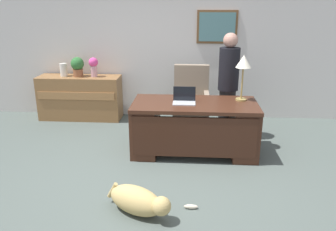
{
  "coord_description": "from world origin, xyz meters",
  "views": [
    {
      "loc": [
        0.49,
        -3.88,
        2.17
      ],
      "look_at": [
        0.2,
        0.3,
        0.75
      ],
      "focal_mm": 36.52,
      "sensor_mm": 36.0,
      "label": 1
    }
  ],
  "objects_px": {
    "desk_lamp": "(243,64)",
    "vase_empty": "(64,70)",
    "desk": "(194,126)",
    "laptop": "(184,99)",
    "dog_lying": "(139,201)",
    "dog_toy_bone": "(191,207)",
    "person_standing": "(228,86)",
    "potted_plant": "(78,66)",
    "armchair": "(191,102)",
    "credenza": "(80,98)",
    "vase_with_flowers": "(94,65)"
  },
  "relations": [
    {
      "from": "desk_lamp",
      "to": "vase_empty",
      "type": "distance_m",
      "value": 3.36
    },
    {
      "from": "desk",
      "to": "laptop",
      "type": "height_order",
      "value": "laptop"
    },
    {
      "from": "dog_lying",
      "to": "dog_toy_bone",
      "type": "bearing_deg",
      "value": 12.91
    },
    {
      "from": "person_standing",
      "to": "desk_lamp",
      "type": "bearing_deg",
      "value": -69.95
    },
    {
      "from": "potted_plant",
      "to": "desk",
      "type": "bearing_deg",
      "value": -33.56
    },
    {
      "from": "armchair",
      "to": "potted_plant",
      "type": "distance_m",
      "value": 2.21
    },
    {
      "from": "credenza",
      "to": "laptop",
      "type": "xyz_separation_m",
      "value": [
        2.0,
        -1.42,
        0.41
      ]
    },
    {
      "from": "credenza",
      "to": "vase_with_flowers",
      "type": "relative_size",
      "value": 4.31
    },
    {
      "from": "vase_with_flowers",
      "to": "potted_plant",
      "type": "relative_size",
      "value": 0.99
    },
    {
      "from": "armchair",
      "to": "vase_with_flowers",
      "type": "relative_size",
      "value": 3.14
    },
    {
      "from": "armchair",
      "to": "vase_empty",
      "type": "bearing_deg",
      "value": 169.53
    },
    {
      "from": "laptop",
      "to": "vase_with_flowers",
      "type": "relative_size",
      "value": 0.9
    },
    {
      "from": "armchair",
      "to": "potted_plant",
      "type": "xyz_separation_m",
      "value": [
        -2.11,
        0.44,
        0.52
      ]
    },
    {
      "from": "credenza",
      "to": "laptop",
      "type": "height_order",
      "value": "laptop"
    },
    {
      "from": "desk",
      "to": "armchair",
      "type": "xyz_separation_m",
      "value": [
        -0.06,
        0.99,
        0.08
      ]
    },
    {
      "from": "laptop",
      "to": "potted_plant",
      "type": "height_order",
      "value": "potted_plant"
    },
    {
      "from": "desk",
      "to": "armchair",
      "type": "distance_m",
      "value": 1.0
    },
    {
      "from": "potted_plant",
      "to": "vase_empty",
      "type": "bearing_deg",
      "value": 180.0
    },
    {
      "from": "credenza",
      "to": "dog_toy_bone",
      "type": "xyz_separation_m",
      "value": [
        2.13,
        -2.9,
        -0.38
      ]
    },
    {
      "from": "desk_lamp",
      "to": "vase_with_flowers",
      "type": "bearing_deg",
      "value": 154.25
    },
    {
      "from": "dog_lying",
      "to": "vase_empty",
      "type": "relative_size",
      "value": 3.12
    },
    {
      "from": "credenza",
      "to": "person_standing",
      "type": "distance_m",
      "value": 2.84
    },
    {
      "from": "desk",
      "to": "vase_with_flowers",
      "type": "relative_size",
      "value": 5.07
    },
    {
      "from": "potted_plant",
      "to": "desk_lamp",
      "type": "bearing_deg",
      "value": -23.32
    },
    {
      "from": "armchair",
      "to": "dog_lying",
      "type": "height_order",
      "value": "armchair"
    },
    {
      "from": "credenza",
      "to": "armchair",
      "type": "xyz_separation_m",
      "value": [
        2.1,
        -0.44,
        0.08
      ]
    },
    {
      "from": "armchair",
      "to": "dog_toy_bone",
      "type": "distance_m",
      "value": 2.51
    },
    {
      "from": "person_standing",
      "to": "dog_toy_bone",
      "type": "xyz_separation_m",
      "value": [
        -0.55,
        -2.1,
        -0.86
      ]
    },
    {
      "from": "person_standing",
      "to": "laptop",
      "type": "height_order",
      "value": "person_standing"
    },
    {
      "from": "armchair",
      "to": "dog_lying",
      "type": "bearing_deg",
      "value": -101.56
    },
    {
      "from": "person_standing",
      "to": "dog_lying",
      "type": "distance_m",
      "value": 2.59
    },
    {
      "from": "desk",
      "to": "person_standing",
      "type": "distance_m",
      "value": 0.94
    },
    {
      "from": "laptop",
      "to": "vase_empty",
      "type": "relative_size",
      "value": 1.33
    },
    {
      "from": "laptop",
      "to": "dog_toy_bone",
      "type": "bearing_deg",
      "value": -85.27
    },
    {
      "from": "desk",
      "to": "person_standing",
      "type": "height_order",
      "value": "person_standing"
    },
    {
      "from": "desk",
      "to": "credenza",
      "type": "distance_m",
      "value": 2.59
    },
    {
      "from": "dog_lying",
      "to": "laptop",
      "type": "bearing_deg",
      "value": 75.01
    },
    {
      "from": "laptop",
      "to": "vase_empty",
      "type": "xyz_separation_m",
      "value": [
        -2.28,
        1.42,
        0.11
      ]
    },
    {
      "from": "laptop",
      "to": "vase_empty",
      "type": "bearing_deg",
      "value": 148.13
    },
    {
      "from": "desk",
      "to": "vase_empty",
      "type": "height_order",
      "value": "vase_empty"
    },
    {
      "from": "vase_empty",
      "to": "credenza",
      "type": "bearing_deg",
      "value": -0.27
    },
    {
      "from": "desk",
      "to": "vase_with_flowers",
      "type": "height_order",
      "value": "vase_with_flowers"
    },
    {
      "from": "vase_with_flowers",
      "to": "desk_lamp",
      "type": "bearing_deg",
      "value": -25.75
    },
    {
      "from": "desk_lamp",
      "to": "dog_toy_bone",
      "type": "relative_size",
      "value": 4.33
    },
    {
      "from": "person_standing",
      "to": "laptop",
      "type": "distance_m",
      "value": 0.92
    },
    {
      "from": "person_standing",
      "to": "potted_plant",
      "type": "relative_size",
      "value": 4.73
    },
    {
      "from": "dog_lying",
      "to": "potted_plant",
      "type": "height_order",
      "value": "potted_plant"
    },
    {
      "from": "credenza",
      "to": "dog_toy_bone",
      "type": "bearing_deg",
      "value": -53.73
    },
    {
      "from": "person_standing",
      "to": "desk",
      "type": "bearing_deg",
      "value": -129.51
    },
    {
      "from": "desk_lamp",
      "to": "person_standing",
      "type": "bearing_deg",
      "value": 110.05
    }
  ]
}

